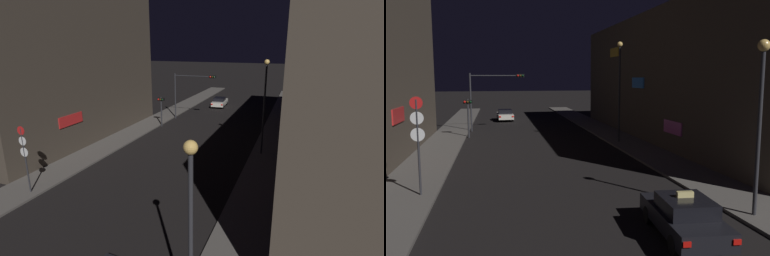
% 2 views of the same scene
% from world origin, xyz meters
% --- Properties ---
extents(sidewalk_left, '(3.09, 65.92, 0.13)m').
position_xyz_m(sidewalk_left, '(-7.39, 30.96, 0.07)').
color(sidewalk_left, '#5B5651').
rests_on(sidewalk_left, ground_plane).
extents(sidewalk_right, '(3.09, 65.92, 0.13)m').
position_xyz_m(sidewalk_right, '(7.39, 30.96, 0.07)').
color(sidewalk_right, '#5B5651').
rests_on(sidewalk_right, ground_plane).
extents(building_facade_left, '(8.88, 21.75, 17.40)m').
position_xyz_m(building_facade_left, '(-13.33, 25.13, 8.70)').
color(building_facade_left, '#473D33').
rests_on(building_facade_left, ground_plane).
extents(building_facade_right, '(11.44, 35.26, 10.72)m').
position_xyz_m(building_facade_right, '(14.62, 27.88, 5.36)').
color(building_facade_right, '#473D33').
rests_on(building_facade_right, ground_plane).
extents(far_car, '(2.06, 4.55, 1.42)m').
position_xyz_m(far_car, '(-2.10, 45.24, 0.73)').
color(far_car, silver).
rests_on(far_car, ground_plane).
extents(traffic_light_overhead, '(5.41, 0.41, 5.81)m').
position_xyz_m(traffic_light_overhead, '(-3.57, 35.96, 4.21)').
color(traffic_light_overhead, '#2D2D33').
rests_on(traffic_light_overhead, ground_plane).
extents(traffic_light_left_kerb, '(0.80, 0.42, 3.49)m').
position_xyz_m(traffic_light_left_kerb, '(-5.59, 31.75, 2.51)').
color(traffic_light_left_kerb, '#2D2D33').
rests_on(traffic_light_left_kerb, ground_plane).
extents(sign_pole_left, '(0.61, 0.10, 4.44)m').
position_xyz_m(sign_pole_left, '(-6.55, 13.86, 2.81)').
color(sign_pole_left, '#2D2D33').
rests_on(sign_pole_left, sidewalk_left).
extents(street_lamp_near_block, '(0.45, 0.45, 6.67)m').
position_xyz_m(street_lamp_near_block, '(6.57, 8.50, 4.46)').
color(street_lamp_near_block, '#2D2D33').
rests_on(street_lamp_near_block, sidewalk_right).
extents(street_lamp_far_block, '(0.43, 0.43, 8.09)m').
position_xyz_m(street_lamp_far_block, '(6.69, 26.19, 5.14)').
color(street_lamp_far_block, '#2D2D33').
rests_on(street_lamp_far_block, sidewalk_right).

